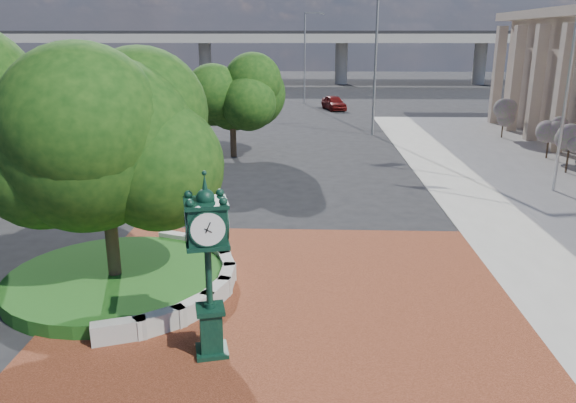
% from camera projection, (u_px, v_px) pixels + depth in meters
% --- Properties ---
extents(ground, '(200.00, 200.00, 0.00)m').
position_uv_depth(ground, '(291.00, 289.00, 15.88)').
color(ground, black).
rests_on(ground, ground).
extents(plaza, '(12.00, 12.00, 0.04)m').
position_uv_depth(plaza, '(289.00, 305.00, 14.91)').
color(plaza, maroon).
rests_on(plaza, ground).
extents(planter_wall, '(2.96, 6.77, 0.54)m').
position_uv_depth(planter_wall, '(195.00, 279.00, 15.90)').
color(planter_wall, '#9E9B93').
rests_on(planter_wall, ground).
extents(grass_bed, '(6.10, 6.10, 0.40)m').
position_uv_depth(grass_bed, '(116.00, 280.00, 16.01)').
color(grass_bed, '#1D4313').
rests_on(grass_bed, ground).
extents(overpass, '(90.00, 12.00, 7.50)m').
position_uv_depth(overpass, '(306.00, 38.00, 81.08)').
color(overpass, '#9E9B93').
rests_on(overpass, ground).
extents(tree_planter, '(5.20, 5.20, 6.33)m').
position_uv_depth(tree_planter, '(104.00, 159.00, 15.00)').
color(tree_planter, '#38281C').
rests_on(tree_planter, ground).
extents(tree_street, '(4.40, 4.40, 5.45)m').
position_uv_depth(tree_street, '(232.00, 101.00, 32.35)').
color(tree_street, '#38281C').
rests_on(tree_street, ground).
extents(post_clock, '(1.03, 1.03, 4.18)m').
position_uv_depth(post_clock, '(208.00, 260.00, 11.98)').
color(post_clock, black).
rests_on(post_clock, ground).
extents(parked_car, '(2.63, 4.27, 1.36)m').
position_uv_depth(parked_car, '(334.00, 103.00, 53.88)').
color(parked_car, '#5F0E0D').
rests_on(parked_car, ground).
extents(flagpole_b, '(1.66, 0.74, 11.16)m').
position_uv_depth(flagpole_b, '(571.00, 64.00, 24.22)').
color(flagpole_b, silver).
rests_on(flagpole_b, ground).
extents(street_lamp_near, '(2.23, 0.61, 10.02)m').
position_uv_depth(street_lamp_near, '(379.00, 51.00, 38.83)').
color(street_lamp_near, slate).
rests_on(street_lamp_near, ground).
extents(street_lamp_far, '(2.05, 0.29, 9.13)m').
position_uv_depth(street_lamp_far, '(307.00, 51.00, 57.22)').
color(street_lamp_far, slate).
rests_on(street_lamp_far, ground).
extents(shrub_near, '(1.20, 1.20, 2.20)m').
position_uv_depth(shrub_near, '(570.00, 143.00, 28.76)').
color(shrub_near, '#38281C').
rests_on(shrub_near, ground).
extents(shrub_mid, '(1.20, 1.20, 2.20)m').
position_uv_depth(shrub_mid, '(550.00, 132.00, 32.20)').
color(shrub_mid, '#38281C').
rests_on(shrub_mid, ground).
extents(shrub_far, '(1.20, 1.20, 2.20)m').
position_uv_depth(shrub_far, '(504.00, 115.00, 38.76)').
color(shrub_far, '#38281C').
rests_on(shrub_far, ground).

